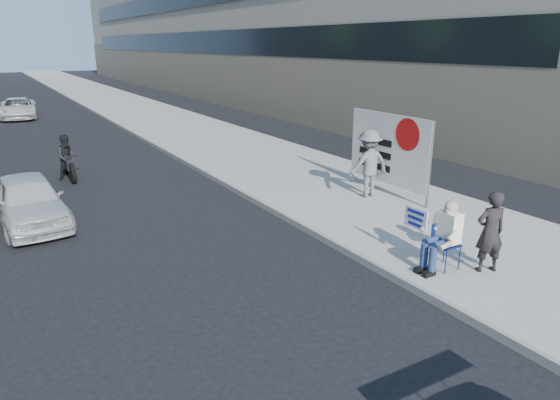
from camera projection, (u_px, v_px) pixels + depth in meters
ground at (315, 291)px, 8.71m from camera, size 160.00×160.00×0.00m
near_sidewalk at (166, 122)px, 27.03m from camera, size 5.00×120.00×0.15m
seated_protester at (442, 232)px, 9.01m from camera, size 0.83×1.12×1.31m
jogger at (369, 164)px, 13.34m from camera, size 1.23×0.77×1.82m
pedestrian_woman at (490, 232)px, 8.92m from camera, size 0.64×0.53×1.52m
protest_banner at (388, 149)px, 13.49m from camera, size 0.08×3.06×2.20m
white_sedan_near at (29, 200)px, 11.73m from camera, size 1.67×3.63×1.20m
white_sedan_far at (18, 108)px, 28.56m from camera, size 2.35×4.33×1.15m
motorcycle at (68, 159)px, 15.72m from camera, size 0.71×2.04×1.42m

